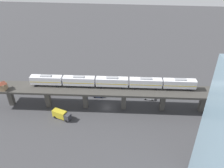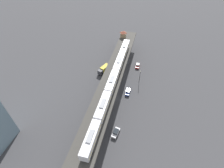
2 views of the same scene
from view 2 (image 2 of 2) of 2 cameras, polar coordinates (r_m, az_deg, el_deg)
The scene contains 9 objects.
ground_plane at distance 77.95m, azimuth -0.66°, elevation -4.31°, with size 400.00×400.00×0.00m, color #38383A.
elevated_viaduct at distance 72.76m, azimuth -0.67°, elevation -0.29°, with size 13.66×92.33×8.66m.
subway_train at distance 68.43m, azimuth -0.00°, elevation 0.63°, with size 6.40×62.46×4.45m.
signal_hut at distance 102.56m, azimuth 3.71°, elevation 16.00°, with size 3.40×3.40×3.40m.
street_car_white at distance 66.31m, azimuth 1.23°, elevation -15.54°, with size 2.33×4.57×1.89m.
street_car_blue at distance 79.28m, azimuth 5.21°, elevation -2.51°, with size 2.15×4.50×1.89m.
street_car_red at distance 94.41m, azimuth 8.38°, elevation 6.01°, with size 2.19×4.52×1.89m.
delivery_truck at distance 89.70m, azimuth -2.71°, elevation 4.85°, with size 4.51×7.54×3.20m.
street_lamp at distance 83.13m, azimuth 9.08°, elevation 2.68°, with size 0.44×0.44×6.94m.
Camera 2 is at (-16.56, 49.54, 57.85)m, focal length 28.00 mm.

